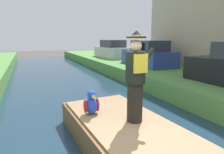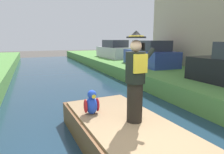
{
  "view_description": "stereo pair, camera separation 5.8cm",
  "coord_description": "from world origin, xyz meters",
  "px_view_note": "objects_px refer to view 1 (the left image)",
  "views": [
    {
      "loc": [
        -1.83,
        -2.65,
        2.4
      ],
      "look_at": [
        -0.2,
        1.1,
        1.61
      ],
      "focal_mm": 31.71,
      "sensor_mm": 36.0,
      "label": 1
    },
    {
      "loc": [
        -1.77,
        -2.67,
        2.4
      ],
      "look_at": [
        -0.2,
        1.1,
        1.61
      ],
      "focal_mm": 31.71,
      "sensor_mm": 36.0,
      "label": 2
    }
  ],
  "objects_px": {
    "parked_car_blue": "(148,55)",
    "parked_car_silver": "(112,50)",
    "parrot_plush": "(91,104)",
    "boat": "(129,137)",
    "person_pirate": "(136,78)"
  },
  "relations": [
    {
      "from": "person_pirate",
      "to": "parked_car_silver",
      "type": "bearing_deg",
      "value": 84.07
    },
    {
      "from": "boat",
      "to": "parked_car_silver",
      "type": "height_order",
      "value": "parked_car_silver"
    },
    {
      "from": "parked_car_blue",
      "to": "person_pirate",
      "type": "bearing_deg",
      "value": -125.19
    },
    {
      "from": "person_pirate",
      "to": "parrot_plush",
      "type": "height_order",
      "value": "person_pirate"
    },
    {
      "from": "parrot_plush",
      "to": "parked_car_blue",
      "type": "xyz_separation_m",
      "value": [
        5.54,
        6.12,
        0.47
      ]
    },
    {
      "from": "boat",
      "to": "parrot_plush",
      "type": "bearing_deg",
      "value": 124.36
    },
    {
      "from": "boat",
      "to": "person_pirate",
      "type": "relative_size",
      "value": 2.32
    },
    {
      "from": "boat",
      "to": "person_pirate",
      "type": "bearing_deg",
      "value": 22.62
    },
    {
      "from": "parked_car_silver",
      "to": "parked_car_blue",
      "type": "bearing_deg",
      "value": -90.0
    },
    {
      "from": "parked_car_blue",
      "to": "parked_car_silver",
      "type": "distance_m",
      "value": 5.49
    },
    {
      "from": "person_pirate",
      "to": "parrot_plush",
      "type": "bearing_deg",
      "value": 149.2
    },
    {
      "from": "boat",
      "to": "parrot_plush",
      "type": "relative_size",
      "value": 7.53
    },
    {
      "from": "parked_car_blue",
      "to": "parked_car_silver",
      "type": "xyz_separation_m",
      "value": [
        0.0,
        5.49,
        0.0
      ]
    },
    {
      "from": "person_pirate",
      "to": "parked_car_silver",
      "type": "distance_m",
      "value": 13.26
    },
    {
      "from": "parrot_plush",
      "to": "parked_car_blue",
      "type": "relative_size",
      "value": 0.14
    }
  ]
}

